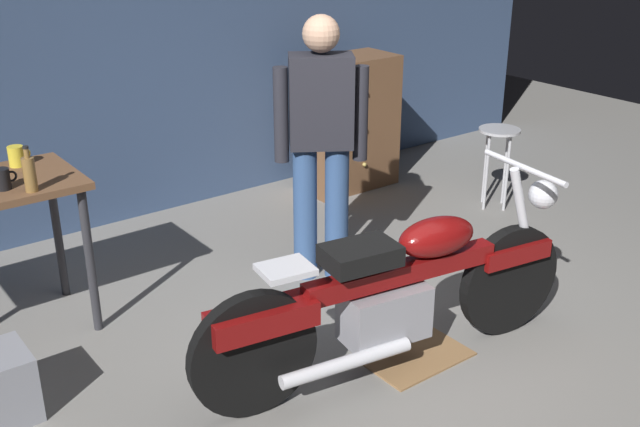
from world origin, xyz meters
TOP-DOWN VIEW (x-y plane):
  - ground_plane at (0.00, 0.00)m, footprint 12.00×12.00m
  - back_wall at (0.00, 2.80)m, footprint 8.00×0.12m
  - motorcycle at (-0.03, 0.04)m, footprint 2.18×0.66m
  - person_standing at (0.30, 1.11)m, footprint 0.49×0.39m
  - shop_stool at (2.12, 1.23)m, footprint 0.32×0.32m
  - wooden_dresser at (1.48, 2.30)m, footprint 0.80×0.47m
  - drip_tray at (0.12, 0.04)m, footprint 0.56×0.40m
  - mug_yellow_tall at (-1.30, 1.80)m, footprint 0.12×0.09m
  - mug_black_matte at (-1.47, 1.46)m, footprint 0.12×0.08m
  - bottle at (-1.37, 1.35)m, footprint 0.06×0.06m

SIDE VIEW (x-z plane):
  - ground_plane at x=0.00m, z-range 0.00..0.00m
  - drip_tray at x=0.12m, z-range 0.00..0.01m
  - motorcycle at x=-0.03m, z-range -0.05..0.95m
  - shop_stool at x=2.12m, z-range 0.18..0.82m
  - wooden_dresser at x=1.48m, z-range 0.00..1.10m
  - person_standing at x=0.30m, z-range 0.09..1.76m
  - mug_black_matte at x=-1.47m, z-range 0.90..1.01m
  - mug_yellow_tall at x=-1.30m, z-range 0.90..1.01m
  - bottle at x=-1.37m, z-range 0.88..1.12m
  - back_wall at x=0.00m, z-range 0.00..3.10m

